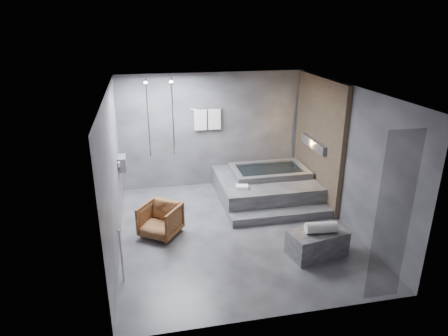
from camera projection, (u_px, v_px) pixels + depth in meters
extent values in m
plane|color=#2E2E30|center=(236.00, 231.00, 7.96)|extent=(5.00, 5.00, 0.00)
cube|color=#4D4D4F|center=(238.00, 90.00, 6.98)|extent=(4.50, 5.00, 0.04)
cube|color=#38383D|center=(213.00, 130.00, 9.76)|extent=(4.50, 0.04, 2.80)
cube|color=#38383D|center=(282.00, 230.00, 5.18)|extent=(4.50, 0.04, 2.80)
cube|color=#38383D|center=(113.00, 174.00, 7.04)|extent=(0.04, 5.00, 2.80)
cube|color=#38383D|center=(347.00, 157.00, 7.90)|extent=(0.04, 5.00, 2.80)
cube|color=#A1825E|center=(318.00, 139.00, 9.03)|extent=(0.10, 2.40, 2.78)
cube|color=#FF9938|center=(314.00, 144.00, 9.05)|extent=(0.14, 1.20, 0.20)
cube|color=gray|center=(122.00, 163.00, 8.45)|extent=(0.16, 0.42, 0.30)
imported|color=beige|center=(123.00, 167.00, 8.37)|extent=(0.08, 0.08, 0.21)
imported|color=beige|center=(123.00, 165.00, 8.57)|extent=(0.07, 0.07, 0.15)
cylinder|color=silver|center=(173.00, 116.00, 8.98)|extent=(0.04, 0.04, 1.80)
cylinder|color=silver|center=(148.00, 118.00, 8.88)|extent=(0.04, 0.04, 1.80)
cylinder|color=silver|center=(207.00, 109.00, 9.48)|extent=(0.75, 0.02, 0.02)
cube|color=white|center=(200.00, 120.00, 9.52)|extent=(0.30, 0.06, 0.50)
cube|color=white|center=(214.00, 119.00, 9.58)|extent=(0.30, 0.06, 0.50)
cylinder|color=silver|center=(122.00, 257.00, 6.30)|extent=(0.04, 0.04, 0.90)
cube|color=black|center=(393.00, 219.00, 5.56)|extent=(0.55, 0.01, 2.60)
cube|color=#333336|center=(265.00, 187.00, 9.41)|extent=(2.20, 2.00, 0.50)
cube|color=#333336|center=(282.00, 215.00, 8.38)|extent=(2.20, 0.36, 0.18)
cube|color=#353537|center=(317.00, 243.00, 7.10)|extent=(1.10, 0.74, 0.45)
imported|color=#432310|center=(160.00, 220.00, 7.71)|extent=(0.96, 0.97, 0.64)
cylinder|color=white|center=(321.00, 228.00, 6.96)|extent=(0.57, 0.25, 0.20)
cube|color=white|center=(242.00, 187.00, 8.67)|extent=(0.30, 0.25, 0.07)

